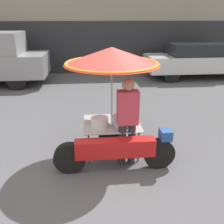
% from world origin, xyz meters
% --- Properties ---
extents(ground_plane, '(36.00, 36.00, 0.00)m').
position_xyz_m(ground_plane, '(0.00, 0.00, 0.00)').
color(ground_plane, '#56565B').
extents(shopfront_building, '(28.00, 2.06, 3.88)m').
position_xyz_m(shopfront_building, '(0.00, 9.31, 1.93)').
color(shopfront_building, gray).
rests_on(shopfront_building, ground).
extents(vendor_motorcycle_cart, '(2.20, 1.75, 2.13)m').
position_xyz_m(vendor_motorcycle_cart, '(0.12, 0.48, 1.61)').
color(vendor_motorcycle_cart, black).
rests_on(vendor_motorcycle_cart, ground).
extents(vendor_person, '(0.38, 0.22, 1.66)m').
position_xyz_m(vendor_person, '(0.36, 0.15, 0.93)').
color(vendor_person, '#2D2D33').
rests_on(vendor_person, ground).
extents(parked_car, '(4.69, 1.70, 1.52)m').
position_xyz_m(parked_car, '(4.57, 6.79, 0.79)').
color(parked_car, black).
rests_on(parked_car, ground).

